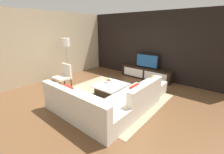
{
  "coord_description": "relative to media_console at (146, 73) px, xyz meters",
  "views": [
    {
      "loc": [
        2.87,
        -3.42,
        2.17
      ],
      "look_at": [
        -0.27,
        0.38,
        0.53
      ],
      "focal_mm": 24.05,
      "sensor_mm": 36.0,
      "label": 1
    }
  ],
  "objects": [
    {
      "name": "ground_plane",
      "position": [
        0.0,
        -2.4,
        -0.25
      ],
      "size": [
        14.0,
        14.0,
        0.0
      ],
      "primitive_type": "plane",
      "color": "brown"
    },
    {
      "name": "feature_wall_back",
      "position": [
        0.0,
        0.3,
        1.15
      ],
      "size": [
        6.4,
        0.12,
        2.8
      ],
      "primitive_type": "cube",
      "color": "black",
      "rests_on": "ground"
    },
    {
      "name": "side_wall_left",
      "position": [
        -3.2,
        -2.2,
        1.15
      ],
      "size": [
        0.12,
        5.2,
        2.8
      ],
      "primitive_type": "cube",
      "color": "#C6B28E",
      "rests_on": "ground"
    },
    {
      "name": "area_rug",
      "position": [
        -0.1,
        -2.4,
        -0.24
      ],
      "size": [
        3.29,
        2.78,
        0.01
      ],
      "primitive_type": "cube",
      "color": "tan",
      "rests_on": "ground"
    },
    {
      "name": "media_console",
      "position": [
        0.0,
        0.0,
        0.0
      ],
      "size": [
        2.26,
        0.46,
        0.5
      ],
      "color": "black",
      "rests_on": "ground"
    },
    {
      "name": "television",
      "position": [
        0.0,
        0.0,
        0.55
      ],
      "size": [
        1.04,
        0.06,
        0.6
      ],
      "color": "black",
      "rests_on": "media_console"
    },
    {
      "name": "sectional_couch",
      "position": [
        0.51,
        -3.23,
        0.03
      ],
      "size": [
        2.31,
        2.44,
        0.81
      ],
      "color": "silver",
      "rests_on": "ground"
    },
    {
      "name": "coffee_table",
      "position": [
        -0.1,
        -2.3,
        -0.05
      ],
      "size": [
        0.93,
        0.99,
        0.38
      ],
      "color": "black",
      "rests_on": "ground"
    },
    {
      "name": "accent_chair_near",
      "position": [
        -1.95,
        -2.82,
        0.24
      ],
      "size": [
        0.52,
        0.55,
        0.87
      ],
      "rotation": [
        0.0,
        0.0,
        -0.11
      ],
      "color": "black",
      "rests_on": "ground"
    },
    {
      "name": "floor_lamp",
      "position": [
        -2.53,
        -2.23,
        1.24
      ],
      "size": [
        0.32,
        0.32,
        1.76
      ],
      "color": "#A5A5AA",
      "rests_on": "ground"
    },
    {
      "name": "ottoman",
      "position": [
        0.92,
        -1.25,
        -0.05
      ],
      "size": [
        0.7,
        0.7,
        0.4
      ],
      "primitive_type": "cube",
      "color": "silver",
      "rests_on": "ground"
    },
    {
      "name": "fruit_bowl",
      "position": [
        -0.28,
        -2.2,
        0.18
      ],
      "size": [
        0.28,
        0.28,
        0.13
      ],
      "color": "silver",
      "rests_on": "coffee_table"
    },
    {
      "name": "decorative_ball",
      "position": [
        0.92,
        -1.25,
        0.28
      ],
      "size": [
        0.25,
        0.25,
        0.25
      ],
      "primitive_type": "sphere",
      "color": "#AD8451",
      "rests_on": "ottoman"
    }
  ]
}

